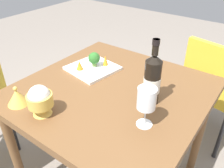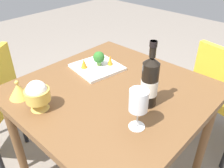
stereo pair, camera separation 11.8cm
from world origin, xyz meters
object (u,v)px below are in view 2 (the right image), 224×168
Objects in this scene: carrot_garnish_right at (110,60)px; rice_bowl_lid at (19,90)px; chair_near_window at (224,92)px; rice_bowl at (37,95)px; serving_plate at (97,67)px; wine_bottle at (150,82)px; carrot_garnish_left at (84,64)px; wine_glass at (139,102)px; broccoli_floret at (99,58)px.

rice_bowl_lid is at bearing 168.17° from carrot_garnish_right.
chair_near_window is 1.20m from rice_bowl.
serving_plate is 0.09m from carrot_garnish_right.
carrot_garnish_right is at bearing -119.82° from chair_near_window.
wine_bottle is 2.20× the size of rice_bowl.
rice_bowl is 0.40m from carrot_garnish_left.
carrot_garnish_right is (0.50, 0.04, -0.03)m from rice_bowl.
carrot_garnish_left is at bearing 18.16° from rice_bowl.
wine_glass is at bearing -116.36° from serving_plate.
rice_bowl_lid is at bearing -107.09° from chair_near_window.
wine_bottle is 5.75× the size of carrot_garnish_left.
rice_bowl_lid is at bearing 176.44° from carrot_garnish_left.
rice_bowl_lid is at bearing 127.58° from wine_bottle.
serving_plate is at bearing 63.64° from wine_glass.
wine_bottle is at bearing 20.33° from wine_glass.
rice_bowl is 1.65× the size of broccoli_floret.
chair_near_window is at bearing -30.22° from rice_bowl_lid.
carrot_garnish_right is at bearing 55.17° from wine_glass.
chair_near_window is 1.28m from rice_bowl_lid.
wine_glass is 0.59m from rice_bowl_lid.
rice_bowl reaches higher than carrot_garnish_left.
rice_bowl is 0.46m from broccoli_floret.
rice_bowl is at bearing -175.71° from carrot_garnish_right.
broccoli_floret is (0.10, 0.42, -0.06)m from wine_bottle.
broccoli_floret is 0.07m from carrot_garnish_right.
chair_near_window is at bearing -41.30° from carrot_garnish_left.
chair_near_window is 13.87× the size of carrot_garnish_right.
rice_bowl_lid is at bearing 111.91° from wine_glass.
wine_bottle reaches higher than rice_bowl_lid.
rice_bowl is 0.45m from serving_plate.
chair_near_window is 4.75× the size of wine_glass.
carrot_garnish_right is at bearing -33.18° from carrot_garnish_left.
rice_bowl_lid reaches higher than carrot_garnish_right.
rice_bowl is at bearing -101.28° from chair_near_window.
carrot_garnish_right is (0.05, -0.04, -0.02)m from broccoli_floret.
serving_plate is (0.08, 0.42, -0.11)m from wine_bottle.
carrot_garnish_right reaches higher than serving_plate.
wine_glass is 2.92× the size of carrot_garnish_right.
wine_bottle is 5.09× the size of carrot_garnish_right.
chair_near_window is 0.88m from broccoli_floret.
rice_bowl_lid is 0.46m from serving_plate.
rice_bowl_lid is 0.53m from carrot_garnish_right.
carrot_garnish_right is (0.07, -0.04, 0.04)m from serving_plate.
rice_bowl_lid is (-0.02, 0.15, -0.04)m from rice_bowl.
serving_plate is 5.30× the size of carrot_garnish_left.
serving_plate is at bearing -119.05° from chair_near_window.
rice_bowl reaches higher than chair_near_window.
wine_glass is 0.62× the size of serving_plate.
carrot_garnish_right is at bearing -41.78° from broccoli_floret.
wine_bottle is at bearing -103.14° from broccoli_floret.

